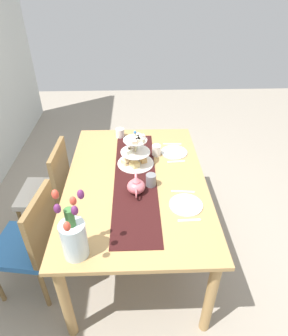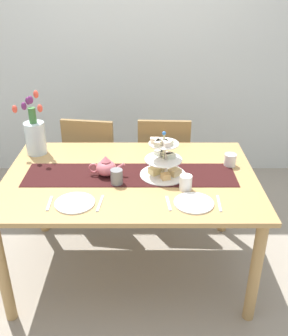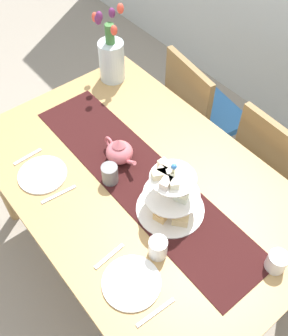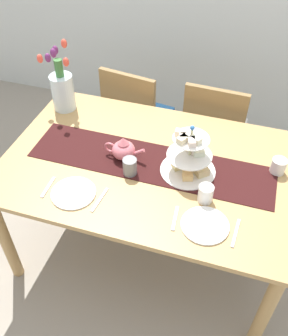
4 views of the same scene
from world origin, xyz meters
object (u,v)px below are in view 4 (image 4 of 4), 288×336
dinner_plate_left (73,193)px  mug_white_text (206,194)px  tiered_cake_stand (189,157)px  dinner_plate_right (205,225)px  teapot (123,149)px  knife_left (100,200)px  fork_right (175,218)px  chair_left (135,115)px  tulip_vase (62,88)px  cream_jug (278,166)px  fork_left (48,187)px  knife_right (236,233)px  dining_table (150,176)px  mug_grey (130,166)px  chair_right (214,130)px

dinner_plate_left → mug_white_text: bearing=13.9°
tiered_cake_stand → dinner_plate_right: size_ratio=1.32×
tiered_cake_stand → teapot: size_ratio=1.28×
knife_left → fork_right: size_ratio=1.13×
teapot → dinner_plate_right: bearing=-32.6°
chair_left → tiered_cake_stand: tiered_cake_stand is taller
teapot → tulip_vase: 0.64m
mug_white_text → fork_right: bearing=-125.1°
chair_left → cream_jug: chair_left is taller
dinner_plate_left → tulip_vase: bearing=119.2°
fork_left → knife_right: bearing=0.0°
knife_left → fork_right: bearing=0.0°
tiered_cake_stand → fork_right: size_ratio=2.03×
dining_table → teapot: size_ratio=6.87×
teapot → fork_right: bearing=-41.4°
knife_right → mug_grey: mug_grey is taller
chair_right → knife_right: (0.26, -1.10, 0.27)m
fork_left → fork_right: (0.68, 0.00, 0.00)m
cream_jug → fork_right: cream_jug is taller
tulip_vase → fork_right: 1.16m
teapot → mug_grey: 0.13m
teapot → dinner_plate_right: teapot is taller
chair_left → tulip_vase: size_ratio=2.02×
dinner_plate_right → chair_left: bearing=123.2°
chair_left → dinner_plate_left: chair_left is taller
teapot → knife_left: (-0.01, -0.34, -0.06)m
tiered_cake_stand → fork_left: 0.76m
fork_left → dinner_plate_right: dinner_plate_right is taller
fork_left → mug_grey: mug_grey is taller
cream_jug → knife_left: size_ratio=0.50×
dinner_plate_left → fork_left: 0.15m
chair_right → dinner_plate_left: size_ratio=3.96×
tiered_cake_stand → knife_left: bearing=-137.5°
mug_grey → tulip_vase: bearing=143.1°
cream_jug → dinner_plate_right: size_ratio=0.37×
dining_table → knife_left: size_ratio=9.63×
dinner_plate_left → knife_right: bearing=0.0°
knife_left → chair_right: bearing=69.2°
dining_table → dinner_plate_right: size_ratio=7.12×
tiered_cake_stand → knife_left: tiered_cake_stand is taller
cream_jug → chair_right: bearing=124.1°
chair_left → cream_jug: size_ratio=10.71×
chair_right → fork_right: chair_right is taller
knife_left → fork_right: same height
tulip_vase → cream_jug: 1.38m
dining_table → mug_grey: bearing=-125.8°
tulip_vase → fork_right: bearing=-36.8°
fork_left → mug_grey: bearing=31.6°
chair_left → tiered_cake_stand: (0.56, -0.76, 0.37)m
knife_left → knife_right: (0.68, 0.00, 0.00)m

